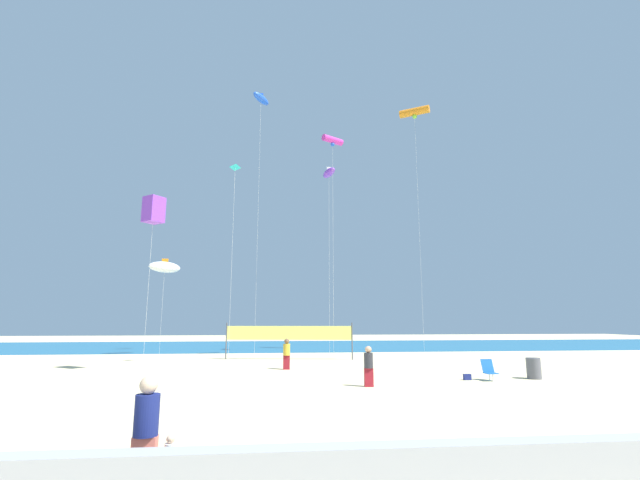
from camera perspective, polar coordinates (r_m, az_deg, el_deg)
name	(u,v)px	position (r m, az deg, el deg)	size (l,w,h in m)	color
ground_plane	(314,389)	(17.70, -0.76, -18.71)	(120.00, 120.00, 0.00)	beige
ocean_band	(288,346)	(46.01, -4.18, -13.50)	(120.00, 20.00, 0.01)	#1E6B99
boardwalk_ledge	(383,474)	(7.26, 8.23, -27.79)	(28.00, 0.44, 0.79)	#A8A8AD
mother_figure	(146,427)	(8.12, -21.64, -21.62)	(0.39, 0.39, 1.69)	#EA7260
toddler_figure	(169,459)	(8.16, -18.94, -25.25)	(0.18, 0.18, 0.77)	#99B28C
beachgoer_charcoal_shirt	(369,365)	(18.17, 6.31, -15.80)	(0.36, 0.36, 1.56)	maroon
beachgoer_mustard_shirt	(287,353)	(24.21, -4.35, -14.39)	(0.36, 0.36, 1.59)	maroon
folding_beach_chair	(489,369)	(21.22, 21.07, -15.38)	(0.52, 0.65, 0.89)	#1959B2
trash_barrel	(534,368)	(22.54, 25.97, -14.73)	(0.61, 0.61, 0.91)	#595960
volleyball_net	(289,334)	(30.06, -4.05, -12.09)	(8.41, 1.31, 2.40)	#4C4C51
beach_handbag	(467,377)	(21.09, 18.55, -16.49)	(0.32, 0.16, 0.26)	navy
kite_cyan_diamond	(235,171)	(27.52, -10.96, 8.77)	(0.61, 0.62, 11.91)	silver
kite_magenta_tube	(333,141)	(33.17, 1.65, 12.73)	(1.70, 1.28, 15.87)	silver
kite_orange_tube	(414,112)	(40.73, 12.15, 15.89)	(2.53, 1.93, 20.79)	silver
kite_violet_box	(154,210)	(24.72, -20.76, 3.67)	(1.20, 1.20, 8.96)	silver
kite_violet_inflatable	(329,173)	(37.15, 1.17, 8.69)	(1.20, 1.97, 15.20)	silver
kite_white_inflatable	(165,267)	(35.75, -19.49, -3.34)	(2.50, 1.96, 7.22)	silver
kite_blue_inflatable	(261,99)	(38.84, -7.66, 17.65)	(1.68, 1.77, 21.26)	silver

